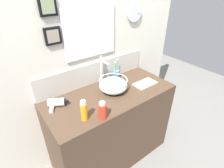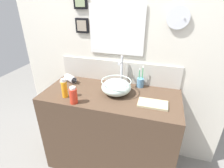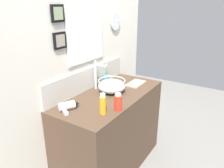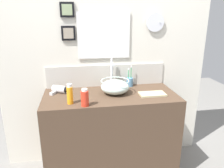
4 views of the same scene
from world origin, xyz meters
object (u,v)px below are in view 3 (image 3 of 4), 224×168
object	(u,v)px
spray_bottle	(118,102)
toothbrush_cup	(106,79)
glass_bowl_sink	(112,86)
shampoo_bottle	(103,104)
hand_towel	(136,84)
faucet	(97,73)
hair_drier	(69,106)

from	to	relation	value
spray_bottle	toothbrush_cup	bearing A→B (deg)	42.56
glass_bowl_sink	toothbrush_cup	world-z (taller)	toothbrush_cup
shampoo_bottle	hand_towel	xyz separation A→B (m)	(0.73, 0.08, -0.07)
glass_bowl_sink	hand_towel	size ratio (longest dim) A/B	1.11
faucet	hair_drier	xyz separation A→B (m)	(-0.50, -0.08, -0.13)
spray_bottle	hair_drier	bearing A→B (deg)	121.75
spray_bottle	shampoo_bottle	bearing A→B (deg)	150.41
spray_bottle	faucet	bearing A→B (deg)	55.87
faucet	hand_towel	xyz separation A→B (m)	(0.33, -0.27, -0.16)
toothbrush_cup	spray_bottle	distance (m)	0.64
faucet	hair_drier	world-z (taller)	faucet
spray_bottle	hand_towel	distance (m)	0.64
toothbrush_cup	shampoo_bottle	world-z (taller)	toothbrush_cup
hair_drier	hand_towel	world-z (taller)	hair_drier
glass_bowl_sink	spray_bottle	size ratio (longest dim) A/B	1.81
hair_drier	spray_bottle	distance (m)	0.40
glass_bowl_sink	hair_drier	bearing A→B (deg)	169.15
shampoo_bottle	toothbrush_cup	bearing A→B (deg)	31.93
faucet	hair_drier	size ratio (longest dim) A/B	1.48
hair_drier	shampoo_bottle	bearing A→B (deg)	-71.11
spray_bottle	shampoo_bottle	world-z (taller)	shampoo_bottle
hand_towel	shampoo_bottle	bearing A→B (deg)	-173.45
toothbrush_cup	hand_towel	xyz separation A→B (m)	(0.14, -0.28, -0.04)
faucet	toothbrush_cup	world-z (taller)	faucet
hair_drier	toothbrush_cup	distance (m)	0.69
glass_bowl_sink	shampoo_bottle	xyz separation A→B (m)	(-0.40, -0.18, 0.01)
faucet	hand_towel	size ratio (longest dim) A/B	1.23
toothbrush_cup	shampoo_bottle	bearing A→B (deg)	-148.07
hair_drier	shampoo_bottle	world-z (taller)	shampoo_bottle
faucet	spray_bottle	bearing A→B (deg)	-124.13
hair_drier	shampoo_bottle	distance (m)	0.29
toothbrush_cup	spray_bottle	bearing A→B (deg)	-137.44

